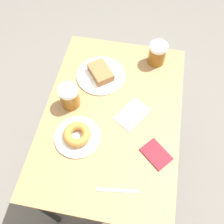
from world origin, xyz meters
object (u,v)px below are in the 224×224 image
plate_with_donut (77,135)px  napkin_folded (132,114)px  beer_mug_center (157,54)px  passport_near_edge (156,154)px  beer_mug_left (70,97)px  fork (117,191)px  plate_with_cake (101,74)px

plate_with_donut → napkin_folded: 0.28m
beer_mug_center → passport_near_edge: size_ratio=0.78×
beer_mug_left → fork: beer_mug_left is taller
beer_mug_center → fork: beer_mug_center is taller
plate_with_donut → fork: bearing=137.6°
beer_mug_center → fork: 0.72m
beer_mug_left → plate_with_donut: bearing=114.4°
plate_with_donut → passport_near_edge: plate_with_donut is taller
plate_with_cake → beer_mug_left: size_ratio=2.11×
beer_mug_center → fork: size_ratio=0.69×
napkin_folded → fork: same height
beer_mug_center → plate_with_donut: bearing=59.6°
plate_with_cake → plate_with_donut: plate_with_cake is taller
beer_mug_left → beer_mug_center: bearing=-137.6°
plate_with_cake → beer_mug_left: beer_mug_left is taller
plate_with_donut → passport_near_edge: size_ratio=1.35×
beer_mug_center → beer_mug_left: bearing=42.4°
plate_with_donut → passport_near_edge: (-0.36, 0.02, -0.02)m
plate_with_cake → fork: plate_with_cake is taller
beer_mug_left → napkin_folded: size_ratio=0.64×
plate_with_cake → beer_mug_left: (0.11, 0.19, 0.04)m
beer_mug_center → napkin_folded: beer_mug_center is taller
beer_mug_left → fork: 0.48m
plate_with_cake → beer_mug_center: bearing=-150.5°
plate_with_cake → passport_near_edge: plate_with_cake is taller
napkin_folded → fork: bearing=88.9°
plate_with_cake → beer_mug_left: bearing=60.9°
napkin_folded → plate_with_cake: bearing=-45.5°
beer_mug_left → beer_mug_center: 0.51m
beer_mug_left → passport_near_edge: size_ratio=0.78×
passport_near_edge → plate_with_cake: bearing=-49.1°
plate_with_donut → beer_mug_center: bearing=-120.4°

